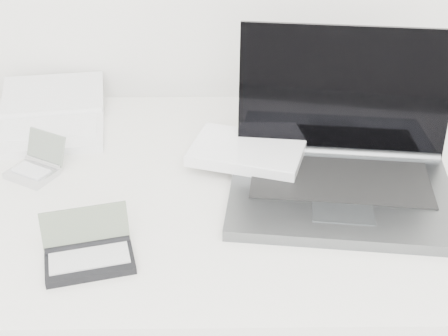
{
  "coord_description": "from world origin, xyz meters",
  "views": [
    {
      "loc": [
        -0.04,
        0.48,
        1.45
      ],
      "look_at": [
        -0.03,
        1.51,
        0.79
      ],
      "focal_mm": 50.0,
      "sensor_mm": 36.0,
      "label": 1
    }
  ],
  "objects_px": {
    "desk": "(238,200)",
    "netbook_open_white": "(51,122)",
    "laptop_large": "(325,163)",
    "palmtop_charcoal": "(89,253)"
  },
  "relations": [
    {
      "from": "desk",
      "to": "netbook_open_white",
      "type": "distance_m",
      "value": 0.5
    },
    {
      "from": "netbook_open_white",
      "to": "laptop_large",
      "type": "bearing_deg",
      "value": -29.48
    },
    {
      "from": "netbook_open_white",
      "to": "palmtop_charcoal",
      "type": "xyz_separation_m",
      "value": [
        0.17,
        -0.48,
        -0.0
      ]
    },
    {
      "from": "laptop_large",
      "to": "netbook_open_white",
      "type": "bearing_deg",
      "value": 165.55
    },
    {
      "from": "palmtop_charcoal",
      "to": "desk",
      "type": "bearing_deg",
      "value": 28.45
    },
    {
      "from": "laptop_large",
      "to": "desk",
      "type": "bearing_deg",
      "value": -174.52
    },
    {
      "from": "desk",
      "to": "netbook_open_white",
      "type": "height_order",
      "value": "netbook_open_white"
    },
    {
      "from": "desk",
      "to": "palmtop_charcoal",
      "type": "distance_m",
      "value": 0.36
    },
    {
      "from": "netbook_open_white",
      "to": "palmtop_charcoal",
      "type": "relative_size",
      "value": 2.07
    },
    {
      "from": "desk",
      "to": "palmtop_charcoal",
      "type": "relative_size",
      "value": 9.4
    }
  ]
}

